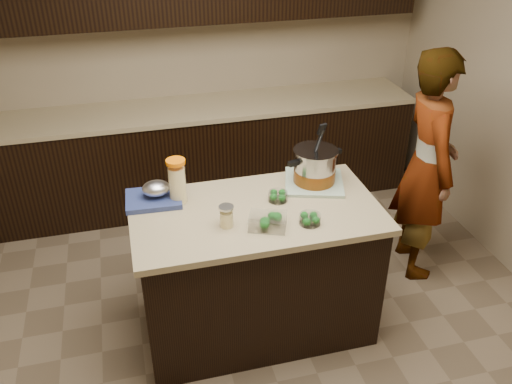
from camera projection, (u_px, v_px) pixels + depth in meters
The scene contains 13 objects.
ground_plane at pixel (256, 323), 3.62m from camera, with size 4.00×4.00×0.00m, color brown.
room_shell at pixel (256, 74), 2.75m from camera, with size 4.04×4.04×2.72m.
back_cabinets at pixel (205, 99), 4.59m from camera, with size 3.60×0.63×2.33m.
island at pixel (256, 270), 3.39m from camera, with size 1.46×0.81×0.90m.
dish_towel at pixel (314, 182), 3.42m from camera, with size 0.36×0.36×0.02m, color #557F5C.
stock_pot at pixel (315, 168), 3.37m from camera, with size 0.38×0.34×0.39m.
lemonade_pitcher at pixel (177, 183), 3.18m from camera, with size 0.15×0.15×0.27m.
mason_jar at pixel (226, 217), 2.99m from camera, with size 0.09×0.09×0.14m.
broccoli_tub_left at pixel (278, 197), 3.24m from camera, with size 0.13×0.13×0.06m.
broccoli_tub_right at pixel (310, 219), 3.02m from camera, with size 0.16×0.16×0.06m.
broccoli_tub_rect at pixel (268, 222), 2.99m from camera, with size 0.25×0.21×0.07m.
blue_tray at pixel (155, 195), 3.22m from camera, with size 0.34×0.28×0.12m.
person at pixel (427, 167), 3.76m from camera, with size 0.61×0.40×1.67m, color gray.
Camera 1 is at (-0.67, -2.58, 2.60)m, focal length 38.00 mm.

